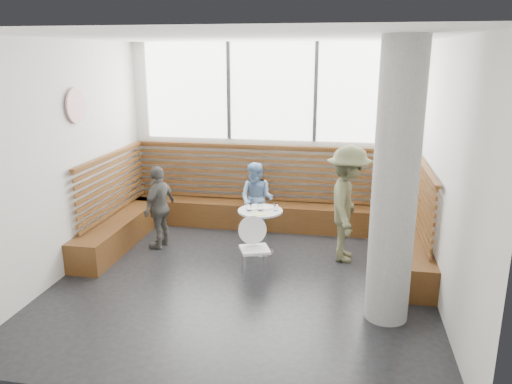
% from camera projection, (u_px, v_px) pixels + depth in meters
% --- Properties ---
extents(room, '(5.00, 5.00, 3.20)m').
position_uv_depth(room, '(242.00, 167.00, 6.37)').
color(room, silver).
rests_on(room, ground).
extents(booth, '(5.00, 2.50, 1.44)m').
position_uv_depth(booth, '(264.00, 214.00, 8.37)').
color(booth, '#4C2C13').
rests_on(booth, ground).
extents(concrete_column, '(0.50, 0.50, 3.20)m').
position_uv_depth(concrete_column, '(395.00, 186.00, 5.48)').
color(concrete_column, gray).
rests_on(concrete_column, ground).
extents(wall_art, '(0.03, 0.50, 0.50)m').
position_uv_depth(wall_art, '(76.00, 106.00, 6.99)').
color(wall_art, white).
rests_on(wall_art, room).
extents(cafe_table, '(0.68, 0.68, 0.70)m').
position_uv_depth(cafe_table, '(260.00, 222.00, 7.65)').
color(cafe_table, silver).
rests_on(cafe_table, ground).
extents(cafe_chair, '(0.40, 0.39, 0.83)m').
position_uv_depth(cafe_chair, '(256.00, 242.00, 6.88)').
color(cafe_chair, white).
rests_on(cafe_chair, ground).
extents(adult_man, '(0.69, 1.15, 1.74)m').
position_uv_depth(adult_man, '(348.00, 204.00, 7.33)').
color(adult_man, brown).
rests_on(adult_man, ground).
extents(child_back, '(0.70, 0.60, 1.25)m').
position_uv_depth(child_back, '(257.00, 199.00, 8.44)').
color(child_back, '#779DCF').
rests_on(child_back, ground).
extents(child_left, '(0.48, 0.83, 1.32)m').
position_uv_depth(child_left, '(160.00, 207.00, 7.88)').
color(child_left, '#55524D').
rests_on(child_left, ground).
extents(plate_near, '(0.21, 0.21, 0.01)m').
position_uv_depth(plate_near, '(253.00, 208.00, 7.66)').
color(plate_near, white).
rests_on(plate_near, cafe_table).
extents(plate_far, '(0.21, 0.21, 0.01)m').
position_uv_depth(plate_far, '(266.00, 208.00, 7.68)').
color(plate_far, white).
rests_on(plate_far, cafe_table).
extents(glass_left, '(0.07, 0.07, 0.11)m').
position_uv_depth(glass_left, '(249.00, 207.00, 7.55)').
color(glass_left, white).
rests_on(glass_left, cafe_table).
extents(glass_mid, '(0.08, 0.08, 0.12)m').
position_uv_depth(glass_mid, '(260.00, 207.00, 7.55)').
color(glass_mid, white).
rests_on(glass_mid, cafe_table).
extents(glass_right, '(0.07, 0.07, 0.10)m').
position_uv_depth(glass_right, '(276.00, 207.00, 7.57)').
color(glass_right, white).
rests_on(glass_right, cafe_table).
extents(menu_card, '(0.20, 0.15, 0.00)m').
position_uv_depth(menu_card, '(260.00, 214.00, 7.40)').
color(menu_card, '#A5C64C').
rests_on(menu_card, cafe_table).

